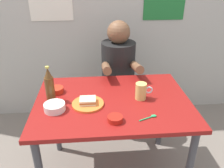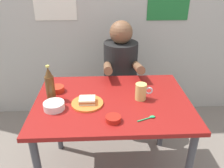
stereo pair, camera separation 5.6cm
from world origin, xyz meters
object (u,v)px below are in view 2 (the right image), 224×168
Objects in this scene: dining_table at (112,110)px; beer_mug at (141,91)px; stool at (120,101)px; person_seated at (121,64)px; sandwich at (87,100)px; sambal_bowl_red at (113,119)px; beer_bottle at (50,85)px; plate_orange at (87,103)px.

dining_table is 0.26m from beer_mug.
stool is 0.78m from beer_mug.
person_seated is at bearing -90.00° from stool.
sandwich is 1.15× the size of sambal_bowl_red.
dining_table is at bearing 88.62° from sambal_bowl_red.
person_seated is (0.11, 0.62, 0.12)m from dining_table.
stool is 0.96m from beer_bottle.
sambal_bowl_red is at bearing -97.38° from stool.
sambal_bowl_red is (-0.12, -0.89, 0.41)m from stool.
dining_table is 11.46× the size of sambal_bowl_red.
person_seated reaches higher than beer_bottle.
beer_bottle is (-0.26, 0.08, 0.09)m from sandwich.
person_seated is at bearing 67.10° from sandwich.
person_seated is 5.71× the size of beer_mug.
beer_mug is at bearing 8.38° from sandwich.
dining_table is 5.00× the size of plate_orange.
stool is 0.42m from person_seated.
plate_orange is (-0.28, -0.68, 0.40)m from stool.
beer_bottle is at bearing -132.45° from person_seated.
person_seated is at bearing 98.86° from beer_mug.
person_seated is 0.73m from sandwich.
sambal_bowl_red is (-0.01, -0.26, 0.11)m from dining_table.
dining_table is 0.64m from person_seated.
beer_mug reaches higher than sambal_bowl_red.
plate_orange is at bearing -112.90° from person_seated.
beer_bottle is at bearing 146.51° from sambal_bowl_red.
person_seated is at bearing 47.55° from beer_bottle.
dining_table reaches higher than stool.
stool is at bearing 48.08° from beer_bottle.
dining_table is 4.20× the size of beer_bottle.
sambal_bowl_red reaches higher than plate_orange.
plate_orange is (-0.18, -0.05, 0.10)m from dining_table.
plate_orange reaches higher than dining_table.
sambal_bowl_red reaches higher than stool.
person_seated is 0.63m from beer_mug.
beer_mug is at bearing -81.30° from stool.
sandwich is (0.00, -0.00, 0.02)m from plate_orange.
sambal_bowl_red reaches higher than dining_table.
dining_table is 0.22m from sandwich.
beer_mug is (0.38, 0.06, 0.05)m from plate_orange.
sambal_bowl_red is at bearing -97.47° from person_seated.
person_seated reaches higher than plate_orange.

